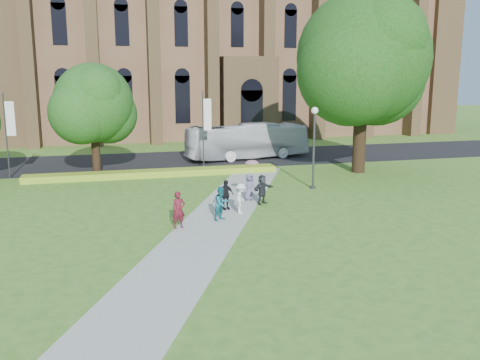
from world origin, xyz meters
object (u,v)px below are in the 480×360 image
object	(u,v)px
large_tree	(363,58)
pedestrian_0	(179,210)
tour_coach	(248,141)
streetlamp	(314,138)

from	to	relation	value
large_tree	pedestrian_0	bearing A→B (deg)	-143.32
large_tree	tour_coach	distance (m)	12.43
pedestrian_0	tour_coach	bearing A→B (deg)	53.65
streetlamp	pedestrian_0	world-z (taller)	streetlamp
large_tree	pedestrian_0	xyz separation A→B (m)	(-15.18, -11.31, -7.43)
large_tree	streetlamp	bearing A→B (deg)	-140.71
streetlamp	pedestrian_0	bearing A→B (deg)	-144.88
streetlamp	large_tree	xyz separation A→B (m)	(5.50, 4.50, 5.07)
streetlamp	large_tree	size ratio (longest dim) A/B	0.40
large_tree	pedestrian_0	size ratio (longest dim) A/B	7.39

